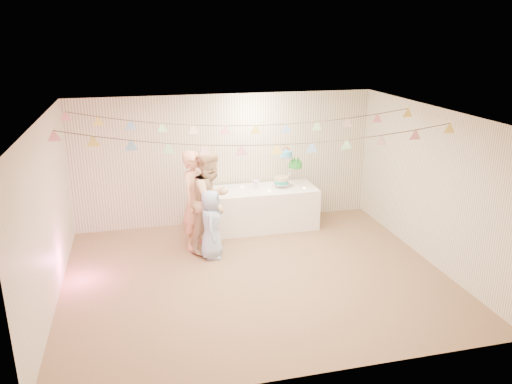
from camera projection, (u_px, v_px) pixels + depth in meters
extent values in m
plane|color=brown|center=(256.00, 276.00, 8.02)|extent=(6.00, 6.00, 0.00)
plane|color=white|center=(256.00, 115.00, 7.21)|extent=(6.00, 6.00, 0.00)
plane|color=white|center=(226.00, 160.00, 9.92)|extent=(6.00, 6.00, 0.00)
plane|color=white|center=(311.00, 274.00, 5.31)|extent=(6.00, 6.00, 0.00)
plane|color=white|center=(47.00, 216.00, 6.94)|extent=(5.00, 5.00, 0.00)
plane|color=white|center=(431.00, 186.00, 8.29)|extent=(5.00, 5.00, 0.00)
cube|color=white|center=(261.00, 208.00, 9.87)|extent=(2.15, 0.86, 0.81)
cylinder|color=white|center=(236.00, 194.00, 9.60)|extent=(0.37, 0.37, 0.02)
imported|color=tan|center=(196.00, 200.00, 8.81)|extent=(0.75, 0.78, 1.80)
imported|color=tan|center=(211.00, 201.00, 8.73)|extent=(1.12, 1.12, 1.84)
imported|color=#98B2D8|center=(211.00, 224.00, 8.51)|extent=(0.51, 0.67, 1.21)
cylinder|color=#FFD88C|center=(222.00, 193.00, 9.42)|extent=(0.04, 0.04, 0.03)
cylinder|color=#FFD88C|center=(242.00, 187.00, 9.83)|extent=(0.04, 0.04, 0.03)
cylinder|color=#FFD88C|center=(269.00, 191.00, 9.56)|extent=(0.04, 0.04, 0.03)
cylinder|color=#FFD88C|center=(276.00, 183.00, 10.02)|extent=(0.04, 0.04, 0.03)
cylinder|color=#FFD88C|center=(304.00, 188.00, 9.76)|extent=(0.04, 0.04, 0.03)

